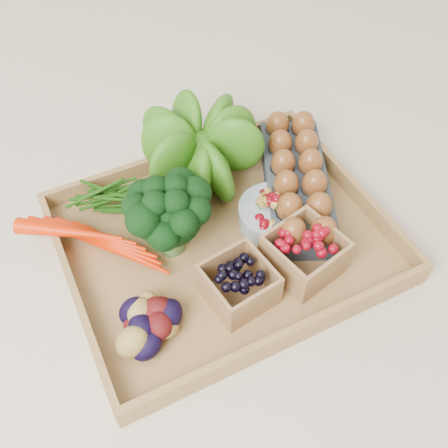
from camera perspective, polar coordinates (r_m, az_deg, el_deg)
name	(u,v)px	position (r m, az deg, el deg)	size (l,w,h in m)	color
ground	(224,245)	(0.91, 0.00, -2.38)	(4.00, 4.00, 0.00)	beige
tray	(224,242)	(0.90, 0.00, -2.10)	(0.55, 0.45, 0.01)	olive
carrots	(106,242)	(0.89, -13.33, -2.07)	(0.20, 0.14, 0.05)	red
lettuce	(201,143)	(0.95, -2.60, 9.20)	(0.16, 0.16, 0.16)	#1F4D0C
broccoli	(170,227)	(0.84, -6.21, -0.37)	(0.15, 0.15, 0.12)	black
cherry_bowl	(274,214)	(0.91, 5.74, 1.12)	(0.13, 0.13, 0.03)	#8C9EA5
egg_carton	(296,186)	(0.96, 8.27, 4.36)	(0.12, 0.33, 0.04)	#353E44
potatoes	(149,317)	(0.78, -8.51, -10.49)	(0.12, 0.12, 0.07)	#3A090A
punnet_blackberry	(239,284)	(0.80, 1.69, -6.88)	(0.10, 0.10, 0.07)	black
punnet_raspberry	(304,254)	(0.84, 9.15, -3.36)	(0.11, 0.11, 0.08)	maroon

